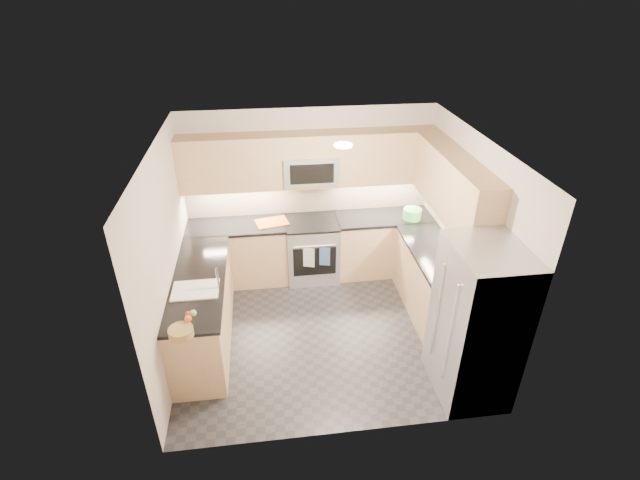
{
  "coord_description": "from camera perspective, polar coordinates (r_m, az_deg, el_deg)",
  "views": [
    {
      "loc": [
        -0.65,
        -4.65,
        4.05
      ],
      "look_at": [
        0.0,
        0.35,
        1.15
      ],
      "focal_mm": 26.0,
      "sensor_mm": 36.0,
      "label": 1
    }
  ],
  "objects": [
    {
      "name": "cutting_board",
      "position": [
        6.71,
        -5.93,
        2.18
      ],
      "size": [
        0.51,
        0.4,
        0.01
      ],
      "primitive_type": "cube",
      "rotation": [
        0.0,
        0.0,
        0.21
      ],
      "color": "#C44512",
      "rests_on": "countertop_back_left"
    },
    {
      "name": "oven_door_glass",
      "position": [
        6.69,
        -0.66,
        -2.67
      ],
      "size": [
        0.62,
        0.02,
        0.45
      ],
      "primitive_type": "cube",
      "color": "black",
      "rests_on": "gas_range"
    },
    {
      "name": "wall_right",
      "position": [
        5.96,
        17.89,
        0.28
      ],
      "size": [
        0.02,
        3.2,
        2.5
      ],
      "primitive_type": "cube",
      "color": "#BBB1A3",
      "rests_on": "floor"
    },
    {
      "name": "upper_cab_right",
      "position": [
        5.87,
        16.14,
        6.38
      ],
      "size": [
        0.35,
        1.95,
        0.75
      ],
      "primitive_type": "cube",
      "color": "tan",
      "rests_on": "wall_right"
    },
    {
      "name": "range_cooktop",
      "position": [
        6.74,
        -1.01,
        2.16
      ],
      "size": [
        0.76,
        0.65,
        0.03
      ],
      "primitive_type": "cube",
      "color": "black",
      "rests_on": "gas_range"
    },
    {
      "name": "fridge_handle_left",
      "position": [
        4.86,
        15.64,
        -11.09
      ],
      "size": [
        0.02,
        0.02,
        1.2
      ],
      "primitive_type": "cylinder",
      "color": "#B2B5BA",
      "rests_on": "refrigerator"
    },
    {
      "name": "gas_range",
      "position": [
        6.97,
        -0.98,
        -1.19
      ],
      "size": [
        0.76,
        0.65,
        0.91
      ],
      "primitive_type": "cube",
      "color": "#ACAEB4",
      "rests_on": "floor"
    },
    {
      "name": "dish_towel_blue",
      "position": [
        6.62,
        0.58,
        -2.05
      ],
      "size": [
        0.15,
        0.05,
        0.29
      ],
      "primitive_type": "cube",
      "rotation": [
        0.0,
        0.0,
        -0.23
      ],
      "color": "#345091",
      "rests_on": "oven_handle"
    },
    {
      "name": "countertop_back_left",
      "position": [
        6.74,
        -10.28,
        1.71
      ],
      "size": [
        1.42,
        0.63,
        0.04
      ],
      "primitive_type": "cube",
      "color": "black",
      "rests_on": "base_cab_back_left"
    },
    {
      "name": "fruit_orange",
      "position": [
        4.89,
        -15.93,
        -9.31
      ],
      "size": [
        0.07,
        0.07,
        0.07
      ],
      "primitive_type": "sphere",
      "color": "#D06417",
      "rests_on": "fruit_basket"
    },
    {
      "name": "floor",
      "position": [
        6.21,
        0.42,
        -10.87
      ],
      "size": [
        3.6,
        3.2,
        0.0
      ],
      "primitive_type": "cube",
      "color": "#242429",
      "rests_on": "ground"
    },
    {
      "name": "countertop_peninsula",
      "position": [
        5.67,
        -14.78,
        -4.74
      ],
      "size": [
        0.63,
        2.0,
        0.04
      ],
      "primitive_type": "cube",
      "color": "black",
      "rests_on": "base_cab_peninsula"
    },
    {
      "name": "fruit_apple",
      "position": [
        4.95,
        -15.91,
        -8.76
      ],
      "size": [
        0.06,
        0.06,
        0.06
      ],
      "primitive_type": "sphere",
      "color": "red",
      "rests_on": "fruit_basket"
    },
    {
      "name": "wall_back",
      "position": [
        6.88,
        -1.34,
        5.88
      ],
      "size": [
        3.6,
        0.02,
        2.5
      ],
      "primitive_type": "cube",
      "color": "#BBB1A3",
      "rests_on": "floor"
    },
    {
      "name": "upper_cab_back",
      "position": [
        6.51,
        -1.23,
        9.89
      ],
      "size": [
        3.6,
        0.35,
        0.75
      ],
      "primitive_type": "cube",
      "color": "tan",
      "rests_on": "wall_back"
    },
    {
      "name": "base_cab_back_right",
      "position": [
        7.17,
        7.68,
        -0.53
      ],
      "size": [
        1.42,
        0.6,
        0.9
      ],
      "primitive_type": "cube",
      "color": "tan",
      "rests_on": "floor"
    },
    {
      "name": "fruit_pear",
      "position": [
        4.95,
        -15.35,
        -8.67
      ],
      "size": [
        0.07,
        0.07,
        0.07
      ],
      "primitive_type": "sphere",
      "color": "#6EB84F",
      "rests_on": "fruit_basket"
    },
    {
      "name": "base_cab_peninsula",
      "position": [
        5.95,
        -14.2,
        -8.47
      ],
      "size": [
        0.6,
        2.0,
        0.9
      ],
      "primitive_type": "cube",
      "color": "tan",
      "rests_on": "floor"
    },
    {
      "name": "sink_basin",
      "position": [
        5.49,
        -14.98,
        -6.55
      ],
      "size": [
        0.52,
        0.38,
        0.16
      ],
      "primitive_type": "cube",
      "color": "white",
      "rests_on": "base_cab_peninsula"
    },
    {
      "name": "utensil_bowl",
      "position": [
        6.9,
        11.29,
        3.18
      ],
      "size": [
        0.29,
        0.29,
        0.15
      ],
      "primitive_type": "cylinder",
      "rotation": [
        0.0,
        0.0,
        0.08
      ],
      "color": "green",
      "rests_on": "countertop_back_right"
    },
    {
      "name": "base_cab_right",
      "position": [
        6.38,
        13.79,
        -5.48
      ],
      "size": [
        0.6,
        1.7,
        0.9
      ],
      "primitive_type": "cube",
      "color": "tan",
      "rests_on": "floor"
    },
    {
      "name": "wall_left",
      "position": [
        5.55,
        -18.27,
        -2.08
      ],
      "size": [
        0.02,
        3.2,
        2.5
      ],
      "primitive_type": "cube",
      "color": "#BBB1A3",
      "rests_on": "floor"
    },
    {
      "name": "microwave_door",
      "position": [
        6.34,
        -0.99,
        8.12
      ],
      "size": [
        0.6,
        0.01,
        0.28
      ],
      "primitive_type": "cube",
      "color": "black",
      "rests_on": "microwave"
    },
    {
      "name": "ceiling",
      "position": [
        4.95,
        0.53,
        11.62
      ],
      "size": [
        3.6,
        3.2,
        0.02
      ],
      "primitive_type": "cube",
      "color": "beige",
      "rests_on": "wall_back"
    },
    {
      "name": "oven_handle",
      "position": [
        6.53,
        -0.65,
        -0.77
      ],
      "size": [
        0.6,
        0.02,
        0.02
      ],
      "primitive_type": "cylinder",
      "rotation": [
        0.0,
        1.57,
        0.0
      ],
      "color": "#B2B5BA",
      "rests_on": "gas_range"
    },
    {
      "name": "countertop_back_right",
      "position": [
        6.95,
        7.94,
        2.81
      ],
      "size": [
        1.42,
        0.63,
        0.04
      ],
      "primitive_type": "cube",
      "color": "black",
      "rests_on": "base_cab_back_right"
    },
    {
      "name": "faucet",
      "position": [
        5.35,
        -12.49,
        -4.69
      ],
      "size": [
        0.03,
        0.03,
        0.28
      ],
      "primitive_type": "cylinder",
      "color": "silver",
      "rests_on": "countertop_peninsula"
    },
    {
      "name": "fridge_handle_right",
      "position": [
        5.12,
        14.19,
        -8.51
      ],
      "size": [
        0.02,
        0.02,
        1.2
      ],
      "primitive_type": "cylinder",
      "color": "#B2B5BA",
      "rests_on": "refrigerator"
    },
    {
      "name": "fruit_basket",
      "position": [
        4.86,
        -16.73,
        -10.82
      ],
      "size": [
        0.3,
        0.3,
        0.09
      ],
      "primitive_type": "cylinder",
      "rotation": [
        0.0,
        0.0,
        0.28
      ],
      "color": "#A2854B",
      "rests_on": "countertop_peninsula"
    },
    {
      "name": "wall_front",
      "position": [
        4.2,
        3.5,
        -12.08
      ],
      "size": [
        3.6,
        0.02,
        2.5
      ],
      "primitive_type": "cube",
      "color": "#BBB1A3",
      "rests_on": "floor"
    },
    {
      "name": "refrigerator",
      "position": [
        5.16,
        18.7,
        -9.66
      ],
      "size": [
        0.7,
        0.9,
        1.8
      ],
      "primitive_type": "cube",
      "color": "#A7A9AF",
      "rests_on": "floor"
    },
    {
      "name": "dish_towel_check",
      "position": [
        6.59,
        -1.38,
        -2.18
      ],
      "size": [
        0.16,
        0.06,
        0.3
      ],
      "primitive_type": "cube",
      "rotation": [
        0.0,
        0.0,
        -0.31
      ],
      "color": "silver",
      "rests_on": "oven_handle"
    },
    {
      "name": "microwave",
      "position": [
        6.53,
        -1.2,
        8.78
      ],
      "size": [
        0.76,
        0.4,
        0.4
      ],
      "primitive_type": "cube",
      "color": "#ABADB3",
      "rests_on": "upper_cab_back"
    },
    {
      "name": "backsplash_right",
      "position": [
        6.34,
        16.2,
        1.84
      ],
      "size": [
        0.01,
        2.3,
        0.51
      ],
      "primitive_type": "cube",
      "color": "#C8B491",
      "rests_on": "wall_right"
    },
    {
      "name": "backsplash_back",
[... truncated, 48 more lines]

